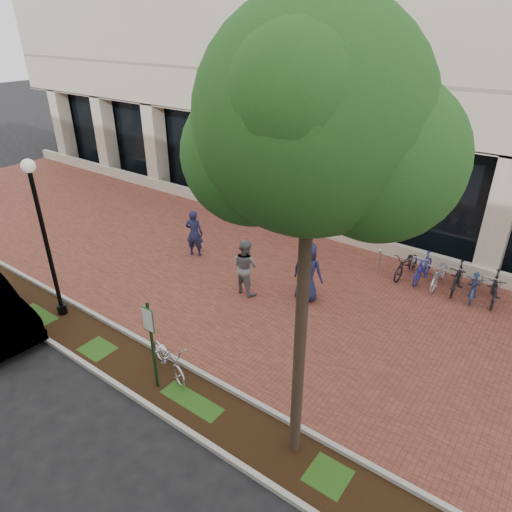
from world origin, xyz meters
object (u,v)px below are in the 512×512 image
Objects in this scene: parking_sign at (151,335)px; lamppost at (44,233)px; bike_rack_cluster at (448,275)px; locked_bicycle at (169,358)px; pedestrian_left at (194,233)px; bollard at (379,261)px; street_tree at (316,134)px; pedestrian_mid at (245,267)px; pedestrian_right at (308,272)px.

lamppost is (-4.58, 0.46, 1.12)m from parking_sign.
lamppost is 12.30m from bike_rack_cluster.
pedestrian_left is at bearing 55.50° from locked_bicycle.
pedestrian_left is (-3.85, 5.08, 0.44)m from locked_bicycle.
pedestrian_left is 1.84× the size of bollard.
lamppost is 2.77× the size of locked_bicycle.
street_tree is 4.50× the size of pedestrian_mid.
bike_rack_cluster reaches higher than locked_bicycle.
lamppost is at bearing 172.67° from parking_sign.
pedestrian_left is at bearing -159.97° from bike_rack_cluster.
parking_sign is 6.92m from pedestrian_left.
locked_bicycle is (4.46, 0.09, -2.20)m from lamppost.
lamppost is 1.35× the size of bike_rack_cluster.
pedestrian_mid is at bearing -142.41° from bike_rack_cluster.
pedestrian_right is at bearing -136.45° from bike_rack_cluster.
street_tree reaches higher than parking_sign.
bollard is at bearing 74.22° from parking_sign.
pedestrian_right is (-2.74, 4.99, -5.44)m from street_tree.
bike_rack_cluster is (4.39, 8.18, 0.02)m from locked_bicycle.
pedestrian_mid is at bearing 137.27° from street_tree.
parking_sign reaches higher than bollard.
pedestrian_mid is at bearing -129.52° from bollard.
pedestrian_mid is 1.91× the size of bollard.
locked_bicycle is 0.92× the size of pedestrian_mid.
lamppost reaches higher than parking_sign.
street_tree is (8.22, 0.02, 3.76)m from lamppost.
pedestrian_mid is at bearing 99.22° from parking_sign.
bike_rack_cluster is (5.16, 4.06, -0.45)m from pedestrian_mid.
bike_rack_cluster is (2.18, 0.44, -0.02)m from bollard.
pedestrian_left is 0.51× the size of bike_rack_cluster.
parking_sign is 5.57m from pedestrian_right.
bollard is (2.08, 8.28, -1.04)m from parking_sign.
lamppost is 2.65× the size of pedestrian_left.
street_tree reaches higher than pedestrian_right.
lamppost is at bearing -179.85° from street_tree.
parking_sign reaches higher than pedestrian_left.
street_tree is (3.64, 0.48, 4.88)m from parking_sign.
street_tree reaches higher than pedestrian_left.
bike_rack_cluster is at bearing -143.70° from pedestrian_right.
parking_sign is at bearing -172.53° from street_tree.
locked_bicycle is 9.28m from bike_rack_cluster.
lamppost is at bearing 54.32° from pedestrian_mid.
street_tree is at bearing 110.92° from pedestrian_right.
pedestrian_right is at bearing 118.76° from street_tree.
street_tree is at bearing 142.77° from pedestrian_mid.
locked_bicycle is (-3.77, 0.07, -5.97)m from street_tree.
street_tree is at bearing -78.72° from bollard.
bollard is (6.67, 7.83, -2.16)m from lamppost.
locked_bicycle is 5.05m from pedestrian_right.
street_tree is 7.87m from pedestrian_right.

